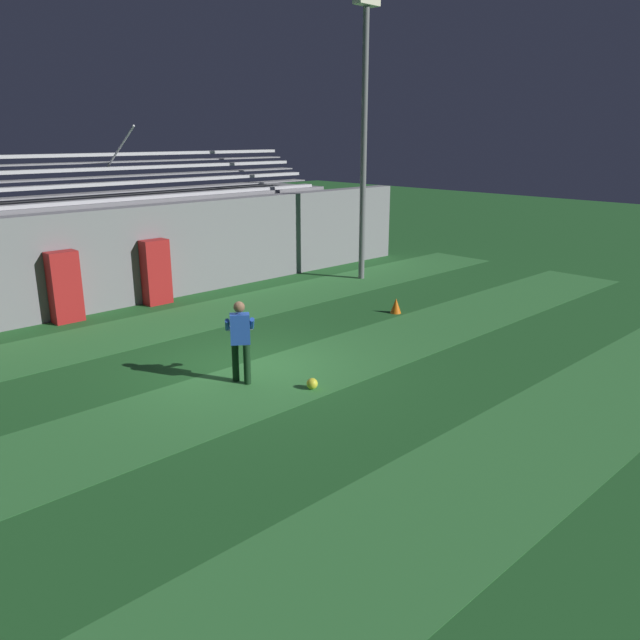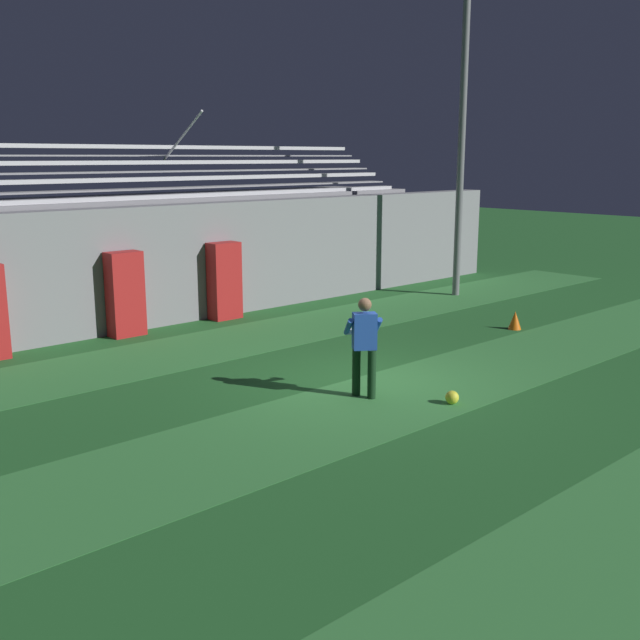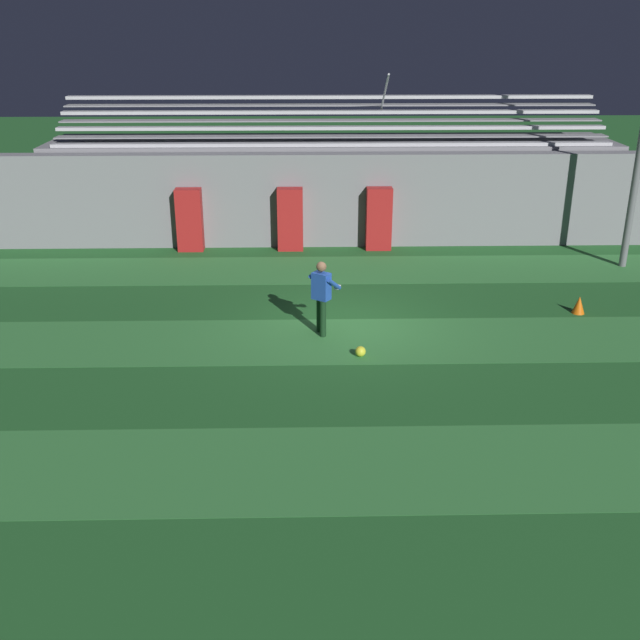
# 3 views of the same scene
# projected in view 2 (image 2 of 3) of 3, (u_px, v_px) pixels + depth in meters

# --- Properties ---
(ground_plane) EXTENTS (80.00, 80.00, 0.00)m
(ground_plane) POSITION_uv_depth(u_px,v_px,m) (360.00, 382.00, 13.24)
(ground_plane) COLOR #236028
(turf_stripe_mid) EXTENTS (28.00, 2.48, 0.01)m
(turf_stripe_mid) POSITION_uv_depth(u_px,v_px,m) (404.00, 395.00, 12.50)
(turf_stripe_mid) COLOR #38843D
(turf_stripe_mid) RESTS_ON ground
(turf_stripe_far) EXTENTS (28.00, 2.48, 0.01)m
(turf_stripe_far) POSITION_uv_depth(u_px,v_px,m) (229.00, 342.00, 16.08)
(turf_stripe_far) COLOR #38843D
(turf_stripe_far) RESTS_ON ground
(back_wall) EXTENTS (24.00, 0.60, 2.80)m
(back_wall) POSITION_uv_depth(u_px,v_px,m) (164.00, 265.00, 17.63)
(back_wall) COLOR gray
(back_wall) RESTS_ON ground
(padding_pillar_gate_left) EXTENTS (0.76, 0.44, 1.88)m
(padding_pillar_gate_left) POSITION_uv_depth(u_px,v_px,m) (125.00, 294.00, 16.45)
(padding_pillar_gate_left) COLOR #B21E1E
(padding_pillar_gate_left) RESTS_ON ground
(padding_pillar_gate_right) EXTENTS (0.76, 0.44, 1.88)m
(padding_pillar_gate_right) POSITION_uv_depth(u_px,v_px,m) (224.00, 281.00, 18.20)
(padding_pillar_gate_right) COLOR #B21E1E
(padding_pillar_gate_right) RESTS_ON ground
(bleacher_stand) EXTENTS (18.00, 3.35, 5.03)m
(bleacher_stand) POSITION_uv_depth(u_px,v_px,m) (123.00, 253.00, 19.04)
(bleacher_stand) COLOR gray
(bleacher_stand) RESTS_ON ground
(floodlight_pole) EXTENTS (0.90, 0.36, 8.98)m
(floodlight_pole) POSITION_uv_depth(u_px,v_px,m) (463.00, 93.00, 20.34)
(floodlight_pole) COLOR slate
(floodlight_pole) RESTS_ON ground
(goalkeeper) EXTENTS (0.74, 0.72, 1.67)m
(goalkeeper) POSITION_uv_depth(u_px,v_px,m) (364.00, 341.00, 12.22)
(goalkeeper) COLOR #143319
(goalkeeper) RESTS_ON ground
(soccer_ball) EXTENTS (0.22, 0.22, 0.22)m
(soccer_ball) POSITION_uv_depth(u_px,v_px,m) (452.00, 397.00, 12.02)
(soccer_ball) COLOR yellow
(soccer_ball) RESTS_ON ground
(traffic_cone) EXTENTS (0.30, 0.30, 0.42)m
(traffic_cone) POSITION_uv_depth(u_px,v_px,m) (515.00, 320.00, 17.22)
(traffic_cone) COLOR orange
(traffic_cone) RESTS_ON ground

